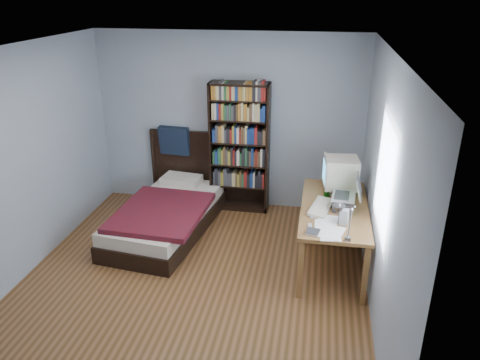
{
  "coord_description": "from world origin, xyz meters",
  "views": [
    {
      "loc": [
        1.28,
        -4.22,
        3.06
      ],
      "look_at": [
        0.44,
        0.55,
        1.03
      ],
      "focal_mm": 35.0,
      "sensor_mm": 36.0,
      "label": 1
    }
  ],
  "objects_px": {
    "laptop": "(345,200)",
    "soda_can": "(327,192)",
    "crt_monitor": "(340,173)",
    "speaker": "(344,217)",
    "bed": "(168,211)",
    "desk_lamp": "(340,213)",
    "desk": "(332,214)",
    "keyboard": "(321,207)",
    "bookshelf": "(240,148)"
  },
  "relations": [
    {
      "from": "keyboard",
      "to": "bookshelf",
      "type": "xyz_separation_m",
      "value": [
        -1.17,
        1.34,
        0.18
      ]
    },
    {
      "from": "speaker",
      "to": "bed",
      "type": "distance_m",
      "value": 2.47
    },
    {
      "from": "laptop",
      "to": "desk_lamp",
      "type": "height_order",
      "value": "desk_lamp"
    },
    {
      "from": "speaker",
      "to": "soda_can",
      "type": "xyz_separation_m",
      "value": [
        -0.18,
        0.66,
        -0.03
      ]
    },
    {
      "from": "crt_monitor",
      "to": "laptop",
      "type": "relative_size",
      "value": 1.12
    },
    {
      "from": "keyboard",
      "to": "bookshelf",
      "type": "relative_size",
      "value": 0.27
    },
    {
      "from": "speaker",
      "to": "soda_can",
      "type": "bearing_deg",
      "value": 121.07
    },
    {
      "from": "bookshelf",
      "to": "keyboard",
      "type": "bearing_deg",
      "value": -48.99
    },
    {
      "from": "crt_monitor",
      "to": "soda_can",
      "type": "xyz_separation_m",
      "value": [
        -0.14,
        -0.15,
        -0.2
      ]
    },
    {
      "from": "laptop",
      "to": "soda_can",
      "type": "height_order",
      "value": "laptop"
    },
    {
      "from": "desk_lamp",
      "to": "keyboard",
      "type": "distance_m",
      "value": 1.13
    },
    {
      "from": "laptop",
      "to": "keyboard",
      "type": "bearing_deg",
      "value": -173.44
    },
    {
      "from": "desk",
      "to": "crt_monitor",
      "type": "distance_m",
      "value": 0.57
    },
    {
      "from": "speaker",
      "to": "soda_can",
      "type": "relative_size",
      "value": 1.45
    },
    {
      "from": "laptop",
      "to": "soda_can",
      "type": "relative_size",
      "value": 3.48
    },
    {
      "from": "bed",
      "to": "desk",
      "type": "bearing_deg",
      "value": -0.99
    },
    {
      "from": "keyboard",
      "to": "soda_can",
      "type": "xyz_separation_m",
      "value": [
        0.06,
        0.33,
        0.04
      ]
    },
    {
      "from": "laptop",
      "to": "keyboard",
      "type": "height_order",
      "value": "laptop"
    },
    {
      "from": "desk_lamp",
      "to": "keyboard",
      "type": "relative_size",
      "value": 1.15
    },
    {
      "from": "desk",
      "to": "laptop",
      "type": "height_order",
      "value": "laptop"
    },
    {
      "from": "bookshelf",
      "to": "desk",
      "type": "bearing_deg",
      "value": -32.45
    },
    {
      "from": "bookshelf",
      "to": "bed",
      "type": "height_order",
      "value": "bookshelf"
    },
    {
      "from": "laptop",
      "to": "desk_lamp",
      "type": "bearing_deg",
      "value": -95.4
    },
    {
      "from": "desk_lamp",
      "to": "laptop",
      "type": "bearing_deg",
      "value": 84.6
    },
    {
      "from": "desk",
      "to": "desk_lamp",
      "type": "xyz_separation_m",
      "value": [
        0.0,
        -1.53,
        0.78
      ]
    },
    {
      "from": "desk",
      "to": "bed",
      "type": "height_order",
      "value": "bed"
    },
    {
      "from": "desk_lamp",
      "to": "speaker",
      "type": "height_order",
      "value": "desk_lamp"
    },
    {
      "from": "desk_lamp",
      "to": "speaker",
      "type": "xyz_separation_m",
      "value": [
        0.08,
        0.69,
        -0.38
      ]
    },
    {
      "from": "desk",
      "to": "desk_lamp",
      "type": "bearing_deg",
      "value": -89.83
    },
    {
      "from": "desk_lamp",
      "to": "bookshelf",
      "type": "relative_size",
      "value": 0.31
    },
    {
      "from": "desk",
      "to": "bed",
      "type": "distance_m",
      "value": 2.16
    },
    {
      "from": "soda_can",
      "to": "crt_monitor",
      "type": "bearing_deg",
      "value": 47.2
    },
    {
      "from": "crt_monitor",
      "to": "laptop",
      "type": "distance_m",
      "value": 0.48
    },
    {
      "from": "soda_can",
      "to": "bed",
      "type": "bearing_deg",
      "value": 174.06
    },
    {
      "from": "crt_monitor",
      "to": "desk_lamp",
      "type": "distance_m",
      "value": 1.52
    },
    {
      "from": "keyboard",
      "to": "bed",
      "type": "relative_size",
      "value": 0.24
    },
    {
      "from": "speaker",
      "to": "bed",
      "type": "height_order",
      "value": "bed"
    },
    {
      "from": "crt_monitor",
      "to": "keyboard",
      "type": "bearing_deg",
      "value": -112.47
    },
    {
      "from": "desk_lamp",
      "to": "keyboard",
      "type": "bearing_deg",
      "value": 98.72
    },
    {
      "from": "desk",
      "to": "soda_can",
      "type": "height_order",
      "value": "soda_can"
    },
    {
      "from": "desk_lamp",
      "to": "bed",
      "type": "relative_size",
      "value": 0.27
    },
    {
      "from": "laptop",
      "to": "speaker",
      "type": "height_order",
      "value": "laptop"
    },
    {
      "from": "laptop",
      "to": "keyboard",
      "type": "relative_size",
      "value": 0.8
    },
    {
      "from": "soda_can",
      "to": "bookshelf",
      "type": "height_order",
      "value": "bookshelf"
    },
    {
      "from": "desk",
      "to": "bed",
      "type": "xyz_separation_m",
      "value": [
        -2.15,
        0.04,
        -0.16
      ]
    },
    {
      "from": "laptop",
      "to": "desk_lamp",
      "type": "distance_m",
      "value": 1.11
    },
    {
      "from": "speaker",
      "to": "bed",
      "type": "relative_size",
      "value": 0.08
    },
    {
      "from": "desk",
      "to": "desk_lamp",
      "type": "height_order",
      "value": "desk_lamp"
    },
    {
      "from": "laptop",
      "to": "bed",
      "type": "height_order",
      "value": "bed"
    },
    {
      "from": "desk_lamp",
      "to": "bookshelf",
      "type": "xyz_separation_m",
      "value": [
        -1.33,
        2.37,
        -0.27
      ]
    }
  ]
}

